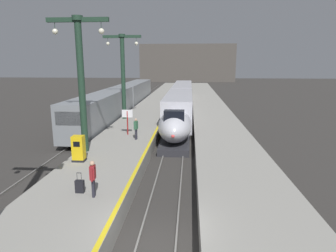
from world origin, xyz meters
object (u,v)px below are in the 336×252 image
at_px(station_column_far, 123,69).
at_px(rolling_suitcase, 80,186).
at_px(passenger_near_edge, 93,176).
at_px(station_column_mid, 81,72).
at_px(passenger_mid_platform, 136,127).
at_px(highspeed_train_main, 181,101).
at_px(ticket_machine_yellow, 79,149).
at_px(departure_info_board, 127,117).
at_px(regional_train_adjacent, 123,99).

relative_size(station_column_far, rolling_suitcase, 9.01).
relative_size(passenger_near_edge, rolling_suitcase, 1.72).
relative_size(station_column_mid, passenger_mid_platform, 5.22).
distance_m(highspeed_train_main, passenger_near_edge, 27.27).
distance_m(highspeed_train_main, ticket_machine_yellow, 23.08).
relative_size(station_column_far, passenger_mid_platform, 5.24).
bearing_deg(passenger_mid_platform, departure_info_board, 123.21).
bearing_deg(highspeed_train_main, regional_train_adjacent, 176.05).
xyz_separation_m(station_column_mid, departure_info_board, (1.91, 4.85, -3.83)).
bearing_deg(station_column_far, station_column_mid, -90.00).
relative_size(station_column_far, passenger_near_edge, 5.24).
bearing_deg(ticket_machine_yellow, rolling_suitcase, -68.58).
height_order(station_column_far, rolling_suitcase, station_column_far).
bearing_deg(station_column_far, passenger_near_edge, -81.44).
bearing_deg(station_column_far, ticket_machine_yellow, -88.58).
distance_m(station_column_mid, passenger_mid_platform, 6.20).
distance_m(passenger_near_edge, ticket_machine_yellow, 5.32).
bearing_deg(ticket_machine_yellow, highspeed_train_main, 76.08).
bearing_deg(rolling_suitcase, passenger_mid_platform, 84.97).
height_order(station_column_mid, station_column_far, station_column_far).
distance_m(regional_train_adjacent, station_column_far, 10.06).
height_order(highspeed_train_main, rolling_suitcase, highspeed_train_main).
bearing_deg(station_column_far, rolling_suitcase, -83.65).
relative_size(highspeed_train_main, station_column_far, 4.24).
bearing_deg(departure_info_board, passenger_near_edge, -85.46).
distance_m(station_column_mid, passenger_near_edge, 8.52).
height_order(rolling_suitcase, ticket_machine_yellow, ticket_machine_yellow).
height_order(passenger_mid_platform, ticket_machine_yellow, passenger_mid_platform).
bearing_deg(departure_info_board, passenger_mid_platform, -56.79).
relative_size(station_column_mid, passenger_near_edge, 5.22).
xyz_separation_m(passenger_mid_platform, ticket_machine_yellow, (-2.56, -5.38, -0.25)).
xyz_separation_m(highspeed_train_main, passenger_near_edge, (-3.07, -27.10, 0.11)).
distance_m(station_column_far, departure_info_board, 8.39).
bearing_deg(station_column_mid, station_column_far, 90.00).
bearing_deg(ticket_machine_yellow, station_column_far, 91.42).
bearing_deg(departure_info_board, station_column_far, 104.86).
bearing_deg(rolling_suitcase, passenger_near_edge, -24.39).
bearing_deg(highspeed_train_main, departure_info_board, -104.43).
distance_m(highspeed_train_main, passenger_mid_platform, 17.28).
relative_size(rolling_suitcase, ticket_machine_yellow, 0.61).
distance_m(ticket_machine_yellow, departure_info_board, 7.12).
xyz_separation_m(station_column_far, rolling_suitcase, (2.06, -18.46, -5.04)).
bearing_deg(station_column_mid, highspeed_train_main, 73.83).
xyz_separation_m(passenger_near_edge, rolling_suitcase, (-0.78, 0.35, -0.69)).
relative_size(station_column_mid, rolling_suitcase, 8.98).
height_order(passenger_near_edge, passenger_mid_platform, same).
relative_size(passenger_mid_platform, rolling_suitcase, 1.72).
xyz_separation_m(passenger_mid_platform, departure_info_board, (-1.00, 1.53, 0.52)).
xyz_separation_m(station_column_mid, rolling_suitcase, (2.06, -6.41, -5.03)).
xyz_separation_m(passenger_near_edge, departure_info_board, (-0.92, 11.61, 0.52)).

